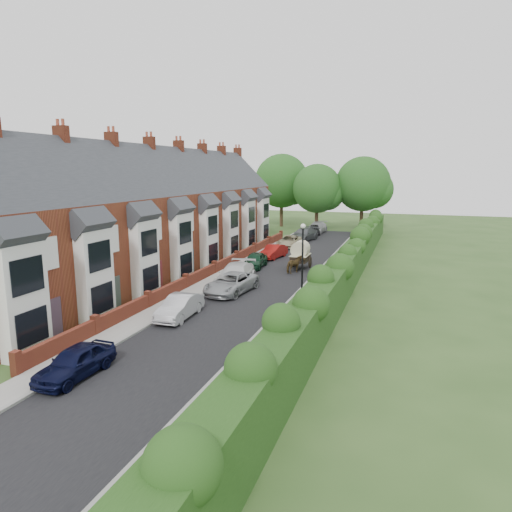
{
  "coord_description": "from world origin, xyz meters",
  "views": [
    {
      "loc": [
        9.74,
        -23.47,
        8.41
      ],
      "look_at": [
        -0.94,
        7.65,
        2.2
      ],
      "focal_mm": 32.0,
      "sensor_mm": 36.0,
      "label": 1
    }
  ],
  "objects_px": {
    "car_silver_a": "(180,307)",
    "car_white": "(236,275)",
    "car_beige": "(289,241)",
    "car_grey": "(304,235)",
    "car_red": "(273,252)",
    "lamppost": "(303,253)",
    "car_navy": "(75,362)",
    "car_black": "(314,229)",
    "car_silver_b": "(231,283)",
    "horse": "(295,265)",
    "horse_cart": "(300,253)",
    "car_green": "(255,260)"
  },
  "relations": [
    {
      "from": "car_silver_a",
      "to": "car_white",
      "type": "height_order",
      "value": "car_white"
    },
    {
      "from": "car_beige",
      "to": "car_grey",
      "type": "bearing_deg",
      "value": 83.25
    },
    {
      "from": "car_red",
      "to": "car_beige",
      "type": "xyz_separation_m",
      "value": [
        -0.24,
        6.88,
        -0.01
      ]
    },
    {
      "from": "car_white",
      "to": "car_beige",
      "type": "distance_m",
      "value": 18.09
    },
    {
      "from": "car_white",
      "to": "car_red",
      "type": "distance_m",
      "value": 11.21
    },
    {
      "from": "lamppost",
      "to": "car_navy",
      "type": "bearing_deg",
      "value": -115.8
    },
    {
      "from": "lamppost",
      "to": "car_grey",
      "type": "bearing_deg",
      "value": 102.81
    },
    {
      "from": "car_black",
      "to": "car_silver_b",
      "type": "bearing_deg",
      "value": -100.32
    },
    {
      "from": "car_silver_a",
      "to": "car_white",
      "type": "distance_m",
      "value": 8.01
    },
    {
      "from": "car_beige",
      "to": "horse",
      "type": "xyz_separation_m",
      "value": [
        3.84,
        -12.67,
        0.09
      ]
    },
    {
      "from": "car_silver_a",
      "to": "car_white",
      "type": "relative_size",
      "value": 0.73
    },
    {
      "from": "car_silver_a",
      "to": "horse",
      "type": "xyz_separation_m",
      "value": [
        3.46,
        13.41,
        0.07
      ]
    },
    {
      "from": "lamppost",
      "to": "car_grey",
      "type": "distance_m",
      "value": 26.77
    },
    {
      "from": "car_silver_a",
      "to": "car_red",
      "type": "xyz_separation_m",
      "value": [
        -0.14,
        19.2,
        -0.01
      ]
    },
    {
      "from": "car_silver_a",
      "to": "car_grey",
      "type": "xyz_separation_m",
      "value": [
        0.11,
        30.98,
        0.09
      ]
    },
    {
      "from": "car_red",
      "to": "horse_cart",
      "type": "bearing_deg",
      "value": -38.12
    },
    {
      "from": "car_beige",
      "to": "car_grey",
      "type": "xyz_separation_m",
      "value": [
        0.49,
        4.91,
        0.12
      ]
    },
    {
      "from": "car_silver_a",
      "to": "car_green",
      "type": "height_order",
      "value": "car_green"
    },
    {
      "from": "car_white",
      "to": "car_grey",
      "type": "relative_size",
      "value": 1.06
    },
    {
      "from": "car_white",
      "to": "car_black",
      "type": "bearing_deg",
      "value": 83.53
    },
    {
      "from": "car_beige",
      "to": "car_black",
      "type": "distance_m",
      "value": 11.05
    },
    {
      "from": "car_silver_a",
      "to": "car_black",
      "type": "xyz_separation_m",
      "value": [
        0.15,
        37.11,
        -0.01
      ]
    },
    {
      "from": "lamppost",
      "to": "horse_cart",
      "type": "height_order",
      "value": "lamppost"
    },
    {
      "from": "car_grey",
      "to": "horse",
      "type": "height_order",
      "value": "car_grey"
    },
    {
      "from": "car_navy",
      "to": "horse",
      "type": "xyz_separation_m",
      "value": [
        3.84,
        21.65,
        0.08
      ]
    },
    {
      "from": "car_silver_b",
      "to": "car_green",
      "type": "height_order",
      "value": "car_silver_b"
    },
    {
      "from": "horse",
      "to": "horse_cart",
      "type": "xyz_separation_m",
      "value": [
        -0.0,
        1.87,
        0.67
      ]
    },
    {
      "from": "car_navy",
      "to": "car_grey",
      "type": "bearing_deg",
      "value": 90.98
    },
    {
      "from": "car_white",
      "to": "lamppost",
      "type": "bearing_deg",
      "value": -34.5
    },
    {
      "from": "car_silver_a",
      "to": "car_white",
      "type": "bearing_deg",
      "value": 85.73
    },
    {
      "from": "horse_cart",
      "to": "car_silver_b",
      "type": "bearing_deg",
      "value": -106.12
    },
    {
      "from": "car_beige",
      "to": "horse",
      "type": "bearing_deg",
      "value": -74.18
    },
    {
      "from": "car_silver_b",
      "to": "horse",
      "type": "xyz_separation_m",
      "value": [
        2.68,
        7.41,
        0.04
      ]
    },
    {
      "from": "car_silver_b",
      "to": "car_grey",
      "type": "height_order",
      "value": "car_grey"
    },
    {
      "from": "car_silver_b",
      "to": "car_red",
      "type": "height_order",
      "value": "car_silver_b"
    },
    {
      "from": "horse",
      "to": "car_navy",
      "type": "bearing_deg",
      "value": 103.14
    },
    {
      "from": "car_silver_b",
      "to": "car_black",
      "type": "xyz_separation_m",
      "value": [
        -0.62,
        31.11,
        -0.04
      ]
    },
    {
      "from": "horse",
      "to": "horse_cart",
      "type": "relative_size",
      "value": 0.51
    },
    {
      "from": "car_white",
      "to": "car_beige",
      "type": "bearing_deg",
      "value": 85.41
    },
    {
      "from": "car_black",
      "to": "car_silver_a",
      "type": "bearing_deg",
      "value": -101.7
    },
    {
      "from": "car_beige",
      "to": "horse_cart",
      "type": "height_order",
      "value": "horse_cart"
    },
    {
      "from": "car_silver_a",
      "to": "car_green",
      "type": "relative_size",
      "value": 1.03
    },
    {
      "from": "car_grey",
      "to": "car_black",
      "type": "distance_m",
      "value": 6.13
    },
    {
      "from": "car_beige",
      "to": "car_black",
      "type": "relative_size",
      "value": 1.2
    },
    {
      "from": "lamppost",
      "to": "car_green",
      "type": "distance_m",
      "value": 11.7
    },
    {
      "from": "car_navy",
      "to": "car_grey",
      "type": "relative_size",
      "value": 0.73
    },
    {
      "from": "lamppost",
      "to": "horse",
      "type": "bearing_deg",
      "value": 106.95
    },
    {
      "from": "car_silver_a",
      "to": "car_black",
      "type": "bearing_deg",
      "value": 87.73
    },
    {
      "from": "car_grey",
      "to": "car_silver_b",
      "type": "bearing_deg",
      "value": -76.88
    },
    {
      "from": "horse_cart",
      "to": "car_navy",
      "type": "bearing_deg",
      "value": -99.27
    }
  ]
}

